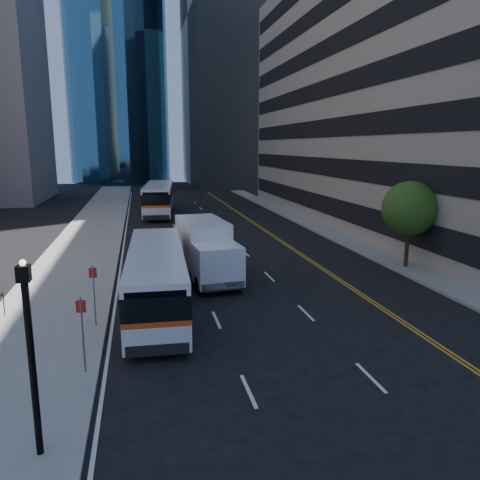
{
  "coord_description": "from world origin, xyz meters",
  "views": [
    {
      "loc": [
        -6.45,
        -16.56,
        7.25
      ],
      "look_at": [
        -1.84,
        5.0,
        2.8
      ],
      "focal_mm": 35.0,
      "sensor_mm": 36.0,
      "label": 1
    }
  ],
  "objects_px": {
    "bus_front": "(156,277)",
    "bus_rear": "(159,198)",
    "street_tree": "(410,208)",
    "box_truck": "(206,249)",
    "lamp_post": "(31,351)"
  },
  "relations": [
    {
      "from": "bus_front",
      "to": "bus_rear",
      "type": "relative_size",
      "value": 0.85
    },
    {
      "from": "bus_rear",
      "to": "street_tree",
      "type": "bearing_deg",
      "value": -57.56
    },
    {
      "from": "bus_front",
      "to": "box_truck",
      "type": "bearing_deg",
      "value": 59.86
    },
    {
      "from": "street_tree",
      "to": "box_truck",
      "type": "relative_size",
      "value": 0.74
    },
    {
      "from": "lamp_post",
      "to": "box_truck",
      "type": "bearing_deg",
      "value": 67.34
    },
    {
      "from": "bus_rear",
      "to": "box_truck",
      "type": "relative_size",
      "value": 1.86
    },
    {
      "from": "bus_front",
      "to": "bus_rear",
      "type": "height_order",
      "value": "bus_rear"
    },
    {
      "from": "bus_rear",
      "to": "lamp_post",
      "type": "bearing_deg",
      "value": -91.21
    },
    {
      "from": "street_tree",
      "to": "bus_rear",
      "type": "height_order",
      "value": "street_tree"
    },
    {
      "from": "bus_front",
      "to": "box_truck",
      "type": "distance_m",
      "value": 5.41
    },
    {
      "from": "lamp_post",
      "to": "bus_front",
      "type": "height_order",
      "value": "lamp_post"
    },
    {
      "from": "bus_front",
      "to": "bus_rear",
      "type": "xyz_separation_m",
      "value": [
        1.42,
        30.41,
        0.24
      ]
    },
    {
      "from": "street_tree",
      "to": "lamp_post",
      "type": "bearing_deg",
      "value": -142.13
    },
    {
      "from": "street_tree",
      "to": "lamp_post",
      "type": "height_order",
      "value": "street_tree"
    },
    {
      "from": "bus_rear",
      "to": "box_truck",
      "type": "distance_m",
      "value": 25.88
    }
  ]
}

